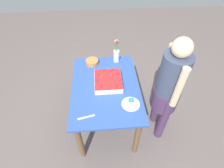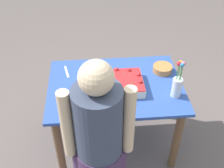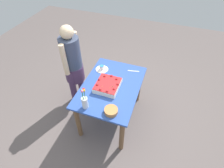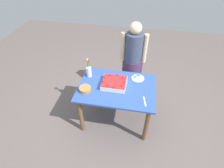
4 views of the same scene
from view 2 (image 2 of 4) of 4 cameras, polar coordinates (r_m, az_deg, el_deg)
name	(u,v)px [view 2 (image 2 of 4)]	position (r m, az deg, el deg)	size (l,w,h in m)	color
ground_plane	(115,140)	(2.98, 0.58, -11.35)	(8.00, 8.00, 0.00)	#635754
dining_table	(115,96)	(2.54, 0.67, -2.55)	(1.17, 0.83, 0.75)	#2F50A5
sheet_cake	(121,83)	(2.40, 1.93, 0.14)	(0.37, 0.33, 0.10)	white
serving_plate_with_slice	(81,106)	(2.23, -6.37, -4.48)	(0.20, 0.20, 0.08)	white
cake_knife	(67,72)	(2.63, -9.19, 2.49)	(0.18, 0.02, 0.00)	silver
flower_vase	(177,84)	(2.32, 13.14, -0.06)	(0.08, 0.08, 0.34)	silver
fruit_bowl	(163,69)	(2.63, 10.23, 3.09)	(0.18, 0.18, 0.06)	#BD7A3F
person_standing	(99,143)	(1.86, -2.64, -11.90)	(0.45, 0.31, 1.49)	#473054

